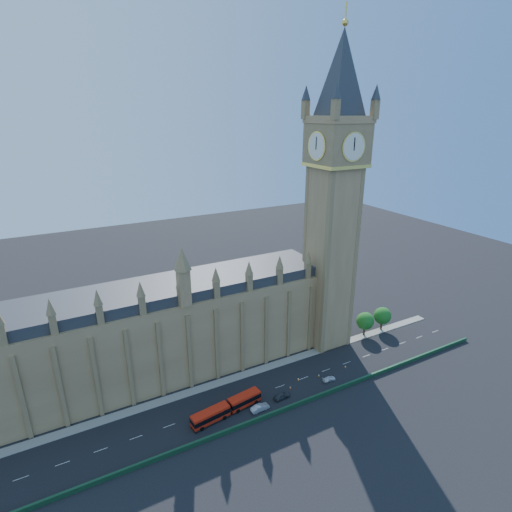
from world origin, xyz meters
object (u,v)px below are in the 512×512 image
red_bus (227,408)px  car_grey (282,396)px  car_silver (260,407)px  car_white (329,379)px

red_bus → car_grey: red_bus is taller
car_grey → car_silver: (-7.36, -1.24, 0.03)m
car_grey → car_white: 16.01m
red_bus → car_white: (31.51, -1.47, -1.17)m
red_bus → car_white: red_bus is taller
red_bus → car_white: 31.57m
car_silver → car_white: (23.37, 1.32, -0.25)m
red_bus → car_white: size_ratio=4.94×
red_bus → car_silver: 8.66m
red_bus → car_silver: size_ratio=3.94×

